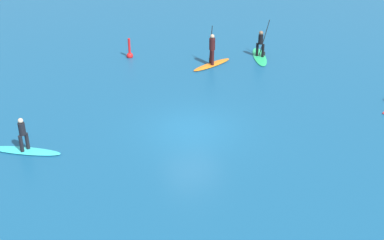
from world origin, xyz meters
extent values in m
plane|color=navy|center=(0.00, 0.00, 0.00)|extent=(120.00, 120.00, 0.00)
ellipsoid|color=orange|center=(4.62, 6.19, 0.05)|extent=(2.88, 1.23, 0.10)
cylinder|color=#381414|center=(4.58, 6.04, 0.55)|extent=(0.22, 0.22, 0.89)
cylinder|color=#381414|center=(4.67, 6.34, 0.55)|extent=(0.22, 0.22, 0.89)
cylinder|color=#381414|center=(4.62, 6.19, 1.33)|extent=(0.41, 0.41, 0.68)
sphere|color=tan|center=(4.62, 6.19, 1.79)|extent=(0.29, 0.29, 0.24)
cylinder|color=black|center=(4.71, 6.49, 1.23)|extent=(0.10, 0.24, 2.24)
cube|color=black|center=(4.71, 6.49, 0.16)|extent=(0.11, 0.21, 0.32)
ellipsoid|color=#23B266|center=(7.82, 5.92, 0.04)|extent=(1.97, 3.02, 0.07)
cylinder|color=black|center=(7.92, 5.77, 0.47)|extent=(0.21, 0.21, 0.80)
cylinder|color=black|center=(7.72, 6.07, 0.47)|extent=(0.21, 0.21, 0.80)
cylinder|color=black|center=(7.82, 5.92, 1.15)|extent=(0.39, 0.39, 0.56)
sphere|color=brown|center=(7.82, 5.92, 1.55)|extent=(0.33, 0.33, 0.25)
cylinder|color=black|center=(8.10, 5.95, 1.20)|extent=(0.50, 0.27, 2.22)
cube|color=black|center=(8.10, 5.95, 0.13)|extent=(0.21, 0.14, 0.32)
ellipsoid|color=#33C6CC|center=(-7.22, 1.66, 0.05)|extent=(2.87, 2.39, 0.10)
cylinder|color=black|center=(-7.36, 1.60, 0.48)|extent=(0.23, 0.23, 0.76)
cylinder|color=black|center=(-7.08, 1.71, 0.48)|extent=(0.23, 0.23, 0.76)
cylinder|color=black|center=(-7.22, 1.66, 1.13)|extent=(0.40, 0.40, 0.56)
sphere|color=beige|center=(-7.22, 1.66, 1.52)|extent=(0.30, 0.30, 0.22)
sphere|color=red|center=(0.87, 9.64, 0.10)|extent=(0.40, 0.40, 0.40)
cylinder|color=red|center=(0.87, 9.64, 0.60)|extent=(0.14, 0.14, 1.19)
camera|label=1|loc=(-10.19, -19.06, 12.24)|focal=50.37mm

